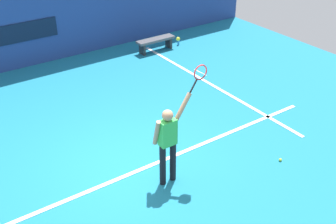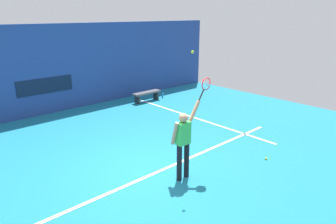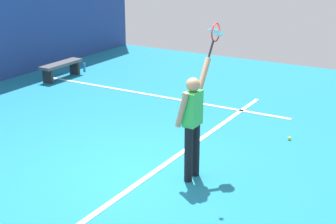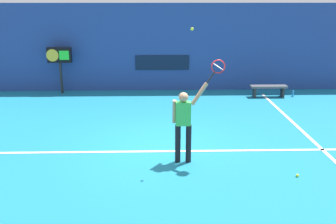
{
  "view_description": "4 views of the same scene",
  "coord_description": "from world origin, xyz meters",
  "px_view_note": "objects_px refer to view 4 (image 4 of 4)",
  "views": [
    {
      "loc": [
        -3.58,
        -6.69,
        5.7
      ],
      "look_at": [
        0.6,
        -0.69,
        1.45
      ],
      "focal_mm": 45.95,
      "sensor_mm": 36.0,
      "label": 1
    },
    {
      "loc": [
        -4.45,
        -5.75,
        3.9
      ],
      "look_at": [
        0.52,
        -0.3,
        1.53
      ],
      "focal_mm": 33.02,
      "sensor_mm": 36.0,
      "label": 2
    },
    {
      "loc": [
        -6.3,
        -4.47,
        3.69
      ],
      "look_at": [
        0.6,
        -0.41,
        0.98
      ],
      "focal_mm": 54.61,
      "sensor_mm": 36.0,
      "label": 3
    },
    {
      "loc": [
        -0.18,
        -9.32,
        3.73
      ],
      "look_at": [
        0.05,
        -0.77,
        1.17
      ],
      "focal_mm": 41.04,
      "sensor_mm": 36.0,
      "label": 4
    }
  ],
  "objects_px": {
    "tennis_player": "(184,121)",
    "tennis_ball": "(192,29)",
    "scoreboard_clock": "(59,57)",
    "spare_ball": "(297,175)",
    "tennis_racket": "(217,68)",
    "court_bench": "(269,88)",
    "water_bottle": "(293,94)"
  },
  "relations": [
    {
      "from": "tennis_player",
      "to": "tennis_ball",
      "type": "height_order",
      "value": "tennis_ball"
    },
    {
      "from": "scoreboard_clock",
      "to": "spare_ball",
      "type": "bearing_deg",
      "value": -48.36
    },
    {
      "from": "tennis_ball",
      "to": "scoreboard_clock",
      "type": "height_order",
      "value": "tennis_ball"
    },
    {
      "from": "scoreboard_clock",
      "to": "tennis_racket",
      "type": "bearing_deg",
      "value": -52.99
    },
    {
      "from": "tennis_racket",
      "to": "court_bench",
      "type": "height_order",
      "value": "tennis_racket"
    },
    {
      "from": "tennis_racket",
      "to": "scoreboard_clock",
      "type": "height_order",
      "value": "tennis_racket"
    },
    {
      "from": "tennis_racket",
      "to": "tennis_ball",
      "type": "xyz_separation_m",
      "value": [
        -0.58,
        -0.09,
        0.85
      ]
    },
    {
      "from": "tennis_ball",
      "to": "court_bench",
      "type": "relative_size",
      "value": 0.05
    },
    {
      "from": "tennis_racket",
      "to": "spare_ball",
      "type": "bearing_deg",
      "value": -26.82
    },
    {
      "from": "tennis_racket",
      "to": "scoreboard_clock",
      "type": "relative_size",
      "value": 0.32
    },
    {
      "from": "tennis_player",
      "to": "water_bottle",
      "type": "height_order",
      "value": "tennis_player"
    },
    {
      "from": "court_bench",
      "to": "spare_ball",
      "type": "relative_size",
      "value": 20.59
    },
    {
      "from": "spare_ball",
      "to": "tennis_racket",
      "type": "bearing_deg",
      "value": 153.18
    },
    {
      "from": "tennis_player",
      "to": "court_bench",
      "type": "bearing_deg",
      "value": 58.54
    },
    {
      "from": "spare_ball",
      "to": "scoreboard_clock",
      "type": "bearing_deg",
      "value": 131.64
    },
    {
      "from": "scoreboard_clock",
      "to": "court_bench",
      "type": "relative_size",
      "value": 1.32
    },
    {
      "from": "tennis_ball",
      "to": "water_bottle",
      "type": "relative_size",
      "value": 0.28
    },
    {
      "from": "tennis_racket",
      "to": "water_bottle",
      "type": "distance_m",
      "value": 7.56
    },
    {
      "from": "tennis_player",
      "to": "tennis_ball",
      "type": "xyz_separation_m",
      "value": [
        0.15,
        -0.09,
        2.08
      ]
    },
    {
      "from": "court_bench",
      "to": "spare_ball",
      "type": "distance_m",
      "value": 7.06
    },
    {
      "from": "tennis_player",
      "to": "water_bottle",
      "type": "distance_m",
      "value": 7.72
    },
    {
      "from": "water_bottle",
      "to": "court_bench",
      "type": "bearing_deg",
      "value": -180.0
    },
    {
      "from": "tennis_racket",
      "to": "spare_ball",
      "type": "height_order",
      "value": "tennis_racket"
    },
    {
      "from": "scoreboard_clock",
      "to": "court_bench",
      "type": "height_order",
      "value": "scoreboard_clock"
    },
    {
      "from": "tennis_player",
      "to": "tennis_racket",
      "type": "height_order",
      "value": "tennis_racket"
    },
    {
      "from": "tennis_racket",
      "to": "tennis_ball",
      "type": "distance_m",
      "value": 1.03
    },
    {
      "from": "scoreboard_clock",
      "to": "court_bench",
      "type": "bearing_deg",
      "value": -5.72
    },
    {
      "from": "tennis_player",
      "to": "water_bottle",
      "type": "bearing_deg",
      "value": 52.31
    },
    {
      "from": "tennis_ball",
      "to": "scoreboard_clock",
      "type": "bearing_deg",
      "value": 123.48
    },
    {
      "from": "tennis_ball",
      "to": "spare_ball",
      "type": "bearing_deg",
      "value": -18.69
    },
    {
      "from": "tennis_racket",
      "to": "court_bench",
      "type": "bearing_deg",
      "value": 63.84
    },
    {
      "from": "scoreboard_clock",
      "to": "court_bench",
      "type": "distance_m",
      "value": 8.3
    }
  ]
}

